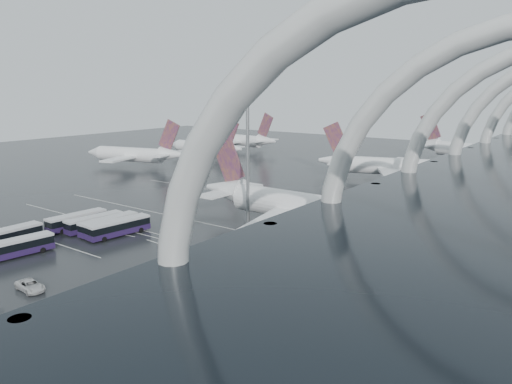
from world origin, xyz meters
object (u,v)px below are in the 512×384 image
Objects in this scene: van_curve_a at (30,286)px; bus_row_near_c at (109,224)px; airliner_gate_c at (478,152)px; bus_row_near_d at (119,227)px; van_curve_c at (18,359)px; bus_row_near_a at (76,220)px; gse_cart_belly_e at (368,221)px; gse_cart_belly_c at (275,225)px; jet_remote_far at (242,140)px; bus_row_far_c at (15,247)px; jet_remote_mid at (205,148)px; gse_cart_belly_d at (389,245)px; bus_row_far_a at (6,237)px; floodlight_mast at (248,145)px; airliner_gate_b at (399,167)px; airliner_main at (311,209)px; bus_row_near_b at (94,222)px; gse_cart_belly_b at (401,236)px; jet_remote_west at (136,155)px.

bus_row_near_c is at bearing 35.18° from van_curve_a.
airliner_gate_c reaches higher than bus_row_near_d.
bus_row_near_c is at bearing 79.50° from van_curve_c.
gse_cart_belly_e is (48.42, 40.79, -1.18)m from bus_row_near_a.
bus_row_near_a reaches higher than gse_cart_belly_c.
jet_remote_far is 154.06m from bus_row_far_c.
jet_remote_far is at bearing 131.34° from gse_cart_belly_c.
jet_remote_mid is 19.67× the size of gse_cart_belly_d.
bus_row_near_c is 19.25m from bus_row_far_a.
airliner_gate_b is at bearing 85.43° from floodlight_mast.
bus_row_near_a is 0.96× the size of bus_row_far_a.
floodlight_mast is 34.32m from gse_cart_belly_d.
airliner_main is at bearing -45.11° from bus_row_near_d.
gse_cart_belly_d is (25.31, 1.32, 0.01)m from gse_cart_belly_c.
gse_cart_belly_d is at bearing -30.10° from van_curve_a.
bus_row_near_b is at bearing 41.97° from van_curve_a.
bus_row_far_a is 49.90m from floodlight_mast.
van_curve_a is (15.46, -25.94, -1.00)m from bus_row_near_c.
airliner_gate_c is 21.72× the size of gse_cart_belly_b.
airliner_gate_b is 20.74× the size of gse_cart_belly_b.
bus_row_near_c is at bearing 120.84° from jet_remote_west.
bus_row_near_a is 4.45m from bus_row_near_b.
gse_cart_belly_e reaches higher than gse_cart_belly_d.
airliner_gate_b reaches higher than jet_remote_far.
airliner_gate_b is 3.84× the size of bus_row_near_d.
bus_row_far_c is 2.99× the size of van_curve_c.
bus_row_near_a is 6.56× the size of gse_cart_belly_d.
van_curve_a reaches higher than gse_cart_belly_b.
airliner_gate_c is 4.31× the size of bus_row_near_b.
airliner_gate_c reaches higher than gse_cart_belly_b.
bus_row_far_c reaches higher than bus_row_near_a.
bus_row_near_d reaches higher than gse_cart_belly_e.
airliner_gate_c is 167.50m from bus_row_far_a.
gse_cart_belly_c is 21.00m from gse_cart_belly_e.
jet_remote_far is (-4.71, 30.49, 0.22)m from jet_remote_mid.
bus_row_far_c is (7.26, -1.98, -0.07)m from bus_row_far_a.
airliner_gate_c reaches higher than van_curve_c.
van_curve_c is at bearing -103.65° from gse_cart_belly_b.
gse_cart_belly_c is (-8.47, -0.99, -4.52)m from airliner_main.
airliner_gate_c is 104.80m from gse_cart_belly_e.
bus_row_far_a is 76.25m from gse_cart_belly_b.
bus_row_near_d is (3.38, -0.14, 0.04)m from bus_row_near_c.
jet_remote_far is 138.51m from bus_row_near_d.
jet_remote_mid reaches higher than van_curve_c.
airliner_gate_c reaches higher than van_curve_a.
airliner_main is at bearing -45.36° from bus_row_far_a.
floodlight_mast reaches higher than jet_remote_west.
van_curve_c reaches higher than gse_cart_belly_e.
bus_row_far_c is at bearing 99.87° from van_curve_c.
bus_row_near_d is at bearing -146.28° from gse_cart_belly_b.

